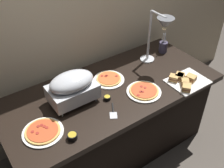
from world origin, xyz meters
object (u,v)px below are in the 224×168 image
object	(u,v)px
chafing_dish	(72,87)
sandwich_platter	(185,80)
pizza_plate_center	(109,79)
sauce_cup_far	(107,98)
pizza_plate_front	(144,91)
serving_spatula	(113,112)
heat_lamp	(162,28)
utensil_holder	(163,47)
pizza_plate_raised_stand	(43,132)
sauce_cup_near	(72,136)

from	to	relation	value
chafing_dish	sandwich_platter	distance (m)	0.98
pizza_plate_center	sauce_cup_far	distance (m)	0.25
pizza_plate_front	sauce_cup_far	bearing A→B (deg)	161.16
pizza_plate_front	serving_spatula	bearing A→B (deg)	-172.44
pizza_plate_center	heat_lamp	bearing A→B (deg)	-9.22
pizza_plate_front	serving_spatula	world-z (taller)	pizza_plate_front
serving_spatula	pizza_plate_front	bearing A→B (deg)	7.56
serving_spatula	heat_lamp	bearing A→B (deg)	21.05
utensil_holder	sandwich_platter	bearing A→B (deg)	-112.52
chafing_dish	pizza_plate_center	size ratio (longest dim) A/B	1.37
pizza_plate_raised_stand	sandwich_platter	bearing A→B (deg)	-7.37
heat_lamp	sandwich_platter	bearing A→B (deg)	-85.95
pizza_plate_front	utensil_holder	bearing A→B (deg)	33.93
pizza_plate_front	pizza_plate_center	size ratio (longest dim) A/B	1.07
pizza_plate_center	utensil_holder	size ratio (longest dim) A/B	1.27
sauce_cup_near	serving_spatula	size ratio (longest dim) A/B	0.44
chafing_dish	serving_spatula	bearing A→B (deg)	-56.09
sauce_cup_near	serving_spatula	world-z (taller)	sauce_cup_near
pizza_plate_raised_stand	serving_spatula	size ratio (longest dim) A/B	1.79
chafing_dish	sauce_cup_far	distance (m)	0.30
pizza_plate_front	serving_spatula	xyz separation A→B (m)	(-0.34, -0.05, -0.01)
sauce_cup_far	pizza_plate_raised_stand	bearing A→B (deg)	-175.99
serving_spatula	pizza_plate_center	bearing A→B (deg)	60.17
sauce_cup_near	serving_spatula	distance (m)	0.39
chafing_dish	heat_lamp	xyz separation A→B (m)	(0.89, -0.01, 0.25)
heat_lamp	utensil_holder	distance (m)	0.44
pizza_plate_raised_stand	serving_spatula	distance (m)	0.54
pizza_plate_raised_stand	sandwich_platter	distance (m)	1.26
pizza_plate_center	serving_spatula	xyz separation A→B (m)	(-0.20, -0.35, -0.01)
chafing_dish	pizza_plate_raised_stand	bearing A→B (deg)	-153.07
chafing_dish	sauce_cup_far	world-z (taller)	chafing_dish
pizza_plate_center	sauce_cup_near	bearing A→B (deg)	-145.15
pizza_plate_front	serving_spatula	size ratio (longest dim) A/B	1.79
pizza_plate_center	sandwich_platter	distance (m)	0.66
sauce_cup_near	pizza_plate_center	bearing A→B (deg)	34.85
pizza_plate_front	sandwich_platter	size ratio (longest dim) A/B	0.86
chafing_dish	sauce_cup_near	size ratio (longest dim) A/B	5.18
heat_lamp	pizza_plate_center	world-z (taller)	heat_lamp
heat_lamp	sandwich_platter	xyz separation A→B (m)	(0.02, -0.32, -0.37)
pizza_plate_raised_stand	sauce_cup_far	xyz separation A→B (m)	(0.57, 0.04, 0.00)
chafing_dish	utensil_holder	world-z (taller)	chafing_dish
utensil_holder	chafing_dish	bearing A→B (deg)	-172.05
pizza_plate_front	chafing_dish	bearing A→B (deg)	156.27
pizza_plate_center	serving_spatula	bearing A→B (deg)	-119.83
chafing_dish	heat_lamp	size ratio (longest dim) A/B	0.73
pizza_plate_front	utensil_holder	distance (m)	0.70
chafing_dish	utensil_holder	xyz separation A→B (m)	(1.11, 0.16, -0.09)
pizza_plate_center	utensil_holder	world-z (taller)	utensil_holder
pizza_plate_center	sandwich_platter	xyz separation A→B (m)	(0.52, -0.40, 0.01)
heat_lamp	serving_spatula	world-z (taller)	heat_lamp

